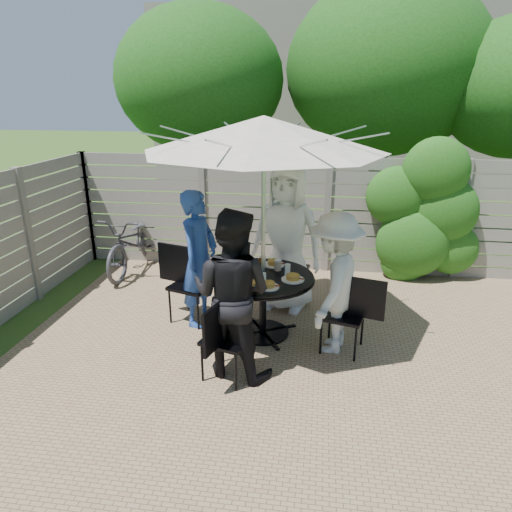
# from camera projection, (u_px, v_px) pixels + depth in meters

# --- Properties ---
(backyard_envelope) EXTENTS (60.00, 60.00, 5.00)m
(backyard_envelope) POSITION_uv_depth(u_px,v_px,m) (332.00, 98.00, 13.37)
(backyard_envelope) COLOR #33551A
(backyard_envelope) RESTS_ON ground
(patio_table) EXTENTS (1.42, 1.42, 0.77)m
(patio_table) POSITION_uv_depth(u_px,v_px,m) (263.00, 294.00, 5.32)
(patio_table) COLOR black
(patio_table) RESTS_ON ground
(umbrella) EXTENTS (3.17, 3.17, 2.53)m
(umbrella) POSITION_uv_depth(u_px,v_px,m) (264.00, 134.00, 4.71)
(umbrella) COLOR silver
(umbrella) RESTS_ON ground
(chair_back) EXTENTS (0.56, 0.76, 1.00)m
(chair_back) POSITION_uv_depth(u_px,v_px,m) (289.00, 282.00, 6.24)
(chair_back) COLOR black
(chair_back) RESTS_ON ground
(person_back) EXTENTS (1.07, 0.83, 1.95)m
(person_back) POSITION_uv_depth(u_px,v_px,m) (287.00, 238.00, 5.89)
(person_back) COLOR white
(person_back) RESTS_ON ground
(chair_left) EXTENTS (0.75, 0.59, 0.98)m
(chair_left) POSITION_uv_depth(u_px,v_px,m) (192.00, 299.00, 5.74)
(chair_left) COLOR black
(chair_left) RESTS_ON ground
(person_left) EXTENTS (0.55, 0.70, 1.70)m
(person_left) POSITION_uv_depth(u_px,v_px,m) (199.00, 259.00, 5.51)
(person_left) COLOR #24469C
(person_left) RESTS_ON ground
(chair_front) EXTENTS (0.55, 0.70, 0.91)m
(chair_front) POSITION_uv_depth(u_px,v_px,m) (227.00, 355.00, 4.56)
(chair_front) COLOR black
(chair_front) RESTS_ON ground
(person_front) EXTENTS (0.99, 0.85, 1.75)m
(person_front) POSITION_uv_depth(u_px,v_px,m) (232.00, 295.00, 4.48)
(person_front) COLOR black
(person_front) RESTS_ON ground
(chair_right) EXTENTS (0.69, 0.54, 0.91)m
(chair_right) POSITION_uv_depth(u_px,v_px,m) (344.00, 329.00, 5.06)
(chair_right) COLOR black
(chair_right) RESTS_ON ground
(person_right) EXTENTS (0.83, 1.14, 1.59)m
(person_right) POSITION_uv_depth(u_px,v_px,m) (334.00, 284.00, 4.93)
(person_right) COLOR silver
(person_right) RESTS_ON ground
(plate_back) EXTENTS (0.26, 0.26, 0.06)m
(plate_back) POSITION_uv_depth(u_px,v_px,m) (274.00, 263.00, 5.54)
(plate_back) COLOR white
(plate_back) RESTS_ON patio_table
(plate_left) EXTENTS (0.26, 0.26, 0.06)m
(plate_left) POSITION_uv_depth(u_px,v_px,m) (235.00, 269.00, 5.36)
(plate_left) COLOR white
(plate_left) RESTS_ON patio_table
(plate_front) EXTENTS (0.26, 0.26, 0.06)m
(plate_front) POSITION_uv_depth(u_px,v_px,m) (251.00, 285.00, 4.92)
(plate_front) COLOR white
(plate_front) RESTS_ON patio_table
(plate_right) EXTENTS (0.26, 0.26, 0.06)m
(plate_right) POSITION_uv_depth(u_px,v_px,m) (293.00, 278.00, 5.10)
(plate_right) COLOR white
(plate_right) RESTS_ON patio_table
(plate_extra) EXTENTS (0.24, 0.24, 0.06)m
(plate_extra) POSITION_uv_depth(u_px,v_px,m) (268.00, 285.00, 4.90)
(plate_extra) COLOR white
(plate_extra) RESTS_ON patio_table
(glass_back) EXTENTS (0.07, 0.07, 0.14)m
(glass_back) POSITION_uv_depth(u_px,v_px,m) (263.00, 261.00, 5.48)
(glass_back) COLOR silver
(glass_back) RESTS_ON patio_table
(glass_front) EXTENTS (0.07, 0.07, 0.14)m
(glass_front) POSITION_uv_depth(u_px,v_px,m) (263.00, 279.00, 4.95)
(glass_front) COLOR silver
(glass_front) RESTS_ON patio_table
(glass_right) EXTENTS (0.07, 0.07, 0.14)m
(glass_right) POSITION_uv_depth(u_px,v_px,m) (287.00, 270.00, 5.21)
(glass_right) COLOR silver
(glass_right) RESTS_ON patio_table
(syrup_jug) EXTENTS (0.09, 0.09, 0.16)m
(syrup_jug) POSITION_uv_depth(u_px,v_px,m) (260.00, 267.00, 5.28)
(syrup_jug) COLOR #59280C
(syrup_jug) RESTS_ON patio_table
(coffee_cup) EXTENTS (0.08, 0.08, 0.12)m
(coffee_cup) POSITION_uv_depth(u_px,v_px,m) (278.00, 265.00, 5.37)
(coffee_cup) COLOR #C6B293
(coffee_cup) RESTS_ON patio_table
(bicycle) EXTENTS (0.69, 1.83, 0.95)m
(bicycle) POSITION_uv_depth(u_px,v_px,m) (134.00, 242.00, 7.34)
(bicycle) COLOR #333338
(bicycle) RESTS_ON ground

